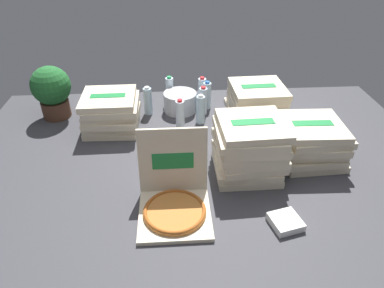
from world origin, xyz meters
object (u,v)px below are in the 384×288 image
(water_bottle_2, at_px, (202,91))
(water_bottle_4, at_px, (201,109))
(pizza_stack_right_far, at_px, (111,112))
(napkin_pile, at_px, (286,222))
(pizza_stack_left_far, at_px, (310,141))
(pizza_stack_left_mid, at_px, (256,105))
(pizza_stack_center_near, at_px, (249,148))
(potted_plant, at_px, (52,90))
(water_bottle_1, at_px, (203,101))
(water_bottle_6, at_px, (148,101))
(open_pizza_box, at_px, (174,198))
(water_bottle_0, at_px, (180,114))
(water_bottle_5, at_px, (170,90))
(water_bottle_3, at_px, (207,95))
(ice_bucket, at_px, (180,102))

(water_bottle_2, distance_m, water_bottle_4, 0.34)
(pizza_stack_right_far, distance_m, napkin_pile, 1.48)
(pizza_stack_left_far, distance_m, water_bottle_2, 1.06)
(pizza_stack_left_far, distance_m, napkin_pile, 0.67)
(pizza_stack_left_far, distance_m, pizza_stack_left_mid, 0.55)
(water_bottle_4, bearing_deg, pizza_stack_right_far, -176.92)
(pizza_stack_center_near, bearing_deg, pizza_stack_left_far, 14.73)
(pizza_stack_right_far, height_order, napkin_pile, pizza_stack_right_far)
(potted_plant, bearing_deg, water_bottle_1, -1.58)
(water_bottle_6, bearing_deg, open_pizza_box, -80.61)
(water_bottle_0, bearing_deg, water_bottle_6, 136.01)
(pizza_stack_right_far, bearing_deg, potted_plant, 155.57)
(pizza_stack_center_near, distance_m, water_bottle_0, 0.69)
(pizza_stack_left_far, distance_m, water_bottle_5, 1.26)
(pizza_stack_right_far, bearing_deg, water_bottle_4, 3.08)
(napkin_pile, bearing_deg, pizza_stack_left_far, 61.33)
(pizza_stack_left_mid, height_order, water_bottle_5, pizza_stack_left_mid)
(pizza_stack_left_far, xyz_separation_m, water_bottle_4, (-0.67, 0.52, -0.02))
(water_bottle_6, bearing_deg, water_bottle_1, -3.54)
(water_bottle_5, height_order, water_bottle_6, same)
(water_bottle_6, distance_m, napkin_pile, 1.48)
(potted_plant, bearing_deg, napkin_pile, -40.63)
(pizza_stack_left_mid, height_order, napkin_pile, pizza_stack_left_mid)
(potted_plant, bearing_deg, water_bottle_2, 7.63)
(pizza_stack_left_far, height_order, water_bottle_2, pizza_stack_left_far)
(water_bottle_2, bearing_deg, water_bottle_4, -97.01)
(pizza_stack_left_far, relative_size, water_bottle_3, 1.80)
(pizza_stack_left_mid, height_order, pizza_stack_right_far, pizza_stack_left_mid)
(pizza_stack_center_near, xyz_separation_m, water_bottle_2, (-0.20, 0.97, -0.06))
(pizza_stack_left_far, relative_size, water_bottle_6, 1.80)
(water_bottle_2, xyz_separation_m, water_bottle_6, (-0.45, -0.16, 0.00))
(potted_plant, bearing_deg, water_bottle_4, -8.83)
(napkin_pile, bearing_deg, water_bottle_2, 102.18)
(water_bottle_5, distance_m, potted_plant, 0.93)
(ice_bucket, xyz_separation_m, water_bottle_3, (0.22, 0.04, 0.03))
(open_pizza_box, distance_m, water_bottle_4, 0.97)
(pizza_stack_center_near, distance_m, water_bottle_1, 0.81)
(open_pizza_box, xyz_separation_m, water_bottle_0, (0.06, 0.87, 0.03))
(water_bottle_4, distance_m, potted_plant, 1.16)
(water_bottle_2, bearing_deg, water_bottle_0, -116.37)
(open_pizza_box, xyz_separation_m, water_bottle_6, (-0.18, 1.11, 0.03))
(ice_bucket, height_order, water_bottle_3, water_bottle_3)
(ice_bucket, bearing_deg, potted_plant, -178.12)
(water_bottle_3, bearing_deg, open_pizza_box, -104.11)
(pizza_stack_center_near, height_order, pizza_stack_left_far, pizza_stack_center_near)
(water_bottle_4, bearing_deg, potted_plant, 171.17)
(pizza_stack_left_mid, relative_size, water_bottle_3, 1.77)
(water_bottle_4, xyz_separation_m, napkin_pile, (0.35, -1.10, -0.09))
(pizza_stack_left_far, bearing_deg, potted_plant, 158.87)
(water_bottle_4, bearing_deg, water_bottle_3, 73.01)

